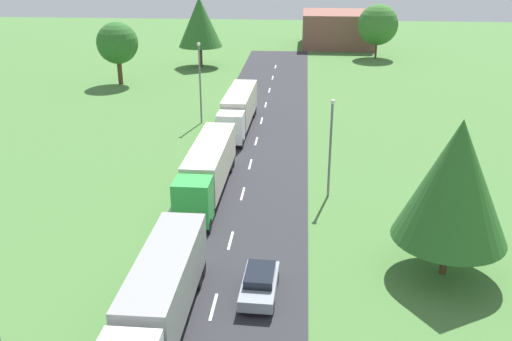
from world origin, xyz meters
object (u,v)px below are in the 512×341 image
object	(u,v)px
truck_third	(239,109)
tree_maple	(455,181)
lamppost_second	(331,143)
distant_building	(337,29)
tree_pine	(117,43)
truck_second	(208,168)
car_second	(260,283)
tree_oak	(200,22)
truck_lead	(159,298)
tree_birch	(378,25)
lamppost_third	(200,79)

from	to	relation	value
truck_third	tree_maple	xyz separation A→B (m)	(14.98, -26.52, 3.66)
lamppost_second	distant_building	bearing A→B (deg)	86.76
truck_third	tree_pine	bearing A→B (deg)	134.34
truck_second	car_second	world-z (taller)	truck_second
truck_third	lamppost_second	size ratio (longest dim) A/B	1.72
truck_third	tree_maple	bearing A→B (deg)	-60.55
car_second	tree_oak	bearing A→B (deg)	102.83
truck_lead	car_second	size ratio (longest dim) A/B	2.94
truck_lead	tree_pine	bearing A→B (deg)	109.37
tree_oak	tree_maple	distance (m)	63.06
truck_lead	tree_birch	world-z (taller)	tree_birch
truck_second	lamppost_third	bearing A→B (deg)	101.62
lamppost_third	truck_second	bearing A→B (deg)	-78.38
truck_third	lamppost_third	size ratio (longest dim) A/B	1.53
car_second	tree_birch	world-z (taller)	tree_birch
lamppost_third	tree_maple	xyz separation A→B (m)	(19.23, -28.40, 1.09)
car_second	lamppost_third	world-z (taller)	lamppost_third
distant_building	tree_pine	bearing A→B (deg)	-132.04
tree_birch	distant_building	xyz separation A→B (m)	(-5.96, 12.13, -2.41)
lamppost_second	tree_maple	distance (m)	12.20
lamppost_third	tree_birch	bearing A→B (deg)	59.87
truck_second	tree_maple	xyz separation A→B (m)	(15.44, -9.98, 3.67)
truck_third	tree_maple	distance (m)	30.68
car_second	lamppost_second	xyz separation A→B (m)	(4.16, 13.53, 3.46)
truck_third	truck_lead	bearing A→B (deg)	-90.07
lamppost_second	tree_pine	bearing A→B (deg)	127.69
car_second	tree_maple	size ratio (longest dim) A/B	0.46
lamppost_third	tree_oak	xyz separation A→B (m)	(-5.22, 29.71, 2.07)
tree_pine	distant_building	xyz separation A→B (m)	(31.04, 34.43, -2.47)
lamppost_second	tree_birch	world-z (taller)	tree_birch
lamppost_second	tree_pine	world-z (taller)	tree_pine
tree_birch	distant_building	size ratio (longest dim) A/B	0.64
tree_maple	truck_second	bearing A→B (deg)	147.12
car_second	tree_pine	xyz separation A→B (m)	(-22.94, 48.61, 4.73)
car_second	lamppost_second	world-z (taller)	lamppost_second
tree_oak	lamppost_second	bearing A→B (deg)	-69.22
truck_second	truck_third	size ratio (longest dim) A/B	1.03
tree_birch	tree_maple	xyz separation A→B (m)	(-3.58, -67.70, 0.36)
tree_birch	tree_maple	world-z (taller)	tree_maple
truck_third	car_second	world-z (taller)	truck_third
lamppost_second	truck_second	bearing A→B (deg)	-177.90
lamppost_second	tree_oak	distance (m)	51.19
lamppost_third	tree_birch	xyz separation A→B (m)	(22.81, 39.30, 0.73)
truck_lead	distant_building	distance (m)	87.70
truck_lead	tree_oak	distance (m)	65.91
truck_second	car_second	xyz separation A→B (m)	(4.96, -13.19, -1.36)
truck_lead	lamppost_third	size ratio (longest dim) A/B	1.47
truck_third	tree_maple	size ratio (longest dim) A/B	1.39
truck_lead	tree_maple	size ratio (longest dim) A/B	1.34
tree_oak	tree_maple	world-z (taller)	tree_oak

